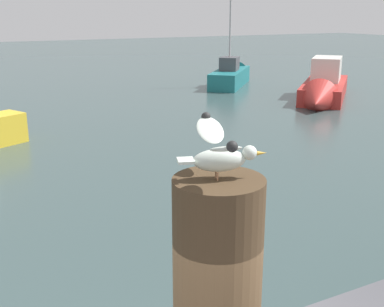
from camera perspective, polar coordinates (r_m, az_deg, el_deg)
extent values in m
cylinder|color=#4C3823|center=(2.34, 2.95, -15.16)|extent=(0.41, 0.41, 1.05)
cylinder|color=tan|center=(2.09, 3.00, -2.70)|extent=(0.01, 0.01, 0.04)
cylinder|color=tan|center=(2.13, 2.80, -2.39)|extent=(0.01, 0.01, 0.04)
ellipsoid|color=silver|center=(2.09, 3.19, -0.78)|extent=(0.25, 0.16, 0.10)
sphere|color=silver|center=(2.12, 6.72, 0.10)|extent=(0.06, 0.06, 0.06)
cone|color=gold|center=(2.13, 8.13, 0.06)|extent=(0.05, 0.03, 0.02)
cube|color=silver|center=(2.07, -0.74, -0.83)|extent=(0.09, 0.10, 0.01)
ellipsoid|color=silver|center=(1.91, 3.94, 0.54)|extent=(0.19, 0.25, 0.09)
sphere|color=#282828|center=(1.80, 4.70, 0.81)|extent=(0.04, 0.04, 0.04)
ellipsoid|color=silver|center=(2.22, 2.12, 2.78)|extent=(0.19, 0.25, 0.09)
sphere|color=#282828|center=(2.31, 1.64, 4.31)|extent=(0.04, 0.04, 0.04)
cube|color=#B72D28|center=(21.27, 15.15, 7.18)|extent=(4.89, 4.71, 0.66)
cone|color=#B72D28|center=(18.32, 14.41, 5.94)|extent=(2.04, 2.04, 1.45)
cube|color=silver|center=(21.58, 15.41, 9.48)|extent=(2.16, 2.12, 0.97)
cube|color=#1E7075|center=(23.93, 4.43, 8.77)|extent=(3.82, 3.97, 0.77)
cone|color=#1E7075|center=(26.31, 5.45, 9.51)|extent=(1.59, 1.59, 1.13)
cube|color=#47474C|center=(23.65, 4.38, 10.39)|extent=(1.30, 1.31, 0.63)
cylinder|color=#A5A5A8|center=(23.53, 4.48, 15.10)|extent=(0.08, 0.08, 3.26)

